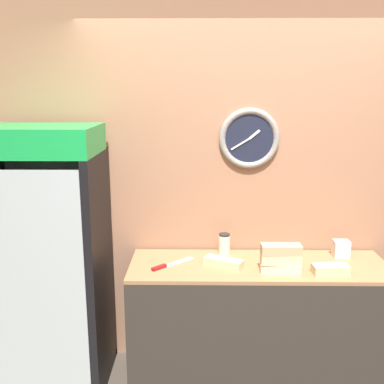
# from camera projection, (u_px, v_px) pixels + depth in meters

# --- Properties ---
(wall_back) EXTENTS (5.20, 0.10, 2.70)m
(wall_back) POSITION_uv_depth(u_px,v_px,m) (255.00, 185.00, 3.27)
(wall_back) COLOR #AD7A5B
(wall_back) RESTS_ON ground_plane
(prep_counter) EXTENTS (1.76, 0.56, 0.88)m
(prep_counter) POSITION_uv_depth(u_px,v_px,m) (257.00, 323.00, 3.15)
(prep_counter) COLOR #332D28
(prep_counter) RESTS_ON ground_plane
(beverage_cooler) EXTENTS (0.78, 0.62, 1.82)m
(beverage_cooler) POSITION_uv_depth(u_px,v_px,m) (48.00, 246.00, 3.06)
(beverage_cooler) COLOR black
(beverage_cooler) RESTS_ON ground_plane
(sandwich_stack_bottom) EXTENTS (0.26, 0.11, 0.06)m
(sandwich_stack_bottom) POSITION_uv_depth(u_px,v_px,m) (280.00, 268.00, 2.91)
(sandwich_stack_bottom) COLOR beige
(sandwich_stack_bottom) RESTS_ON prep_counter
(sandwich_stack_middle) EXTENTS (0.26, 0.10, 0.06)m
(sandwich_stack_middle) POSITION_uv_depth(u_px,v_px,m) (281.00, 259.00, 2.90)
(sandwich_stack_middle) COLOR beige
(sandwich_stack_middle) RESTS_ON sandwich_stack_bottom
(sandwich_stack_top) EXTENTS (0.26, 0.10, 0.06)m
(sandwich_stack_top) POSITION_uv_depth(u_px,v_px,m) (281.00, 249.00, 2.89)
(sandwich_stack_top) COLOR tan
(sandwich_stack_top) RESTS_ON sandwich_stack_middle
(sandwich_flat_left) EXTENTS (0.27, 0.20, 0.06)m
(sandwich_flat_left) POSITION_uv_depth(u_px,v_px,m) (223.00, 263.00, 3.01)
(sandwich_flat_left) COLOR beige
(sandwich_flat_left) RESTS_ON prep_counter
(sandwich_flat_right) EXTENTS (0.24, 0.12, 0.06)m
(sandwich_flat_right) POSITION_uv_depth(u_px,v_px,m) (331.00, 270.00, 2.89)
(sandwich_flat_right) COLOR beige
(sandwich_flat_right) RESTS_ON prep_counter
(chefs_knife) EXTENTS (0.28, 0.27, 0.02)m
(chefs_knife) POSITION_uv_depth(u_px,v_px,m) (167.00, 265.00, 3.02)
(chefs_knife) COLOR silver
(chefs_knife) RESTS_ON prep_counter
(condiment_jar) EXTENTS (0.09, 0.09, 0.15)m
(condiment_jar) POSITION_uv_depth(u_px,v_px,m) (224.00, 244.00, 3.24)
(condiment_jar) COLOR silver
(condiment_jar) RESTS_ON prep_counter
(napkin_dispenser) EXTENTS (0.11, 0.09, 0.12)m
(napkin_dispenser) POSITION_uv_depth(u_px,v_px,m) (341.00, 249.00, 3.18)
(napkin_dispenser) COLOR silver
(napkin_dispenser) RESTS_ON prep_counter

